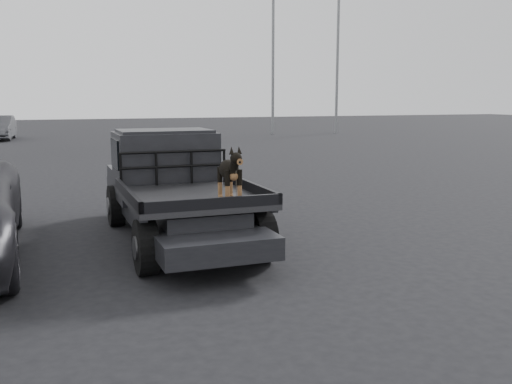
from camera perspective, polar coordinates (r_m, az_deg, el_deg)
name	(u,v)px	position (r m, az deg, el deg)	size (l,w,h in m)	color
ground	(220,277)	(7.70, -3.59, -8.44)	(120.00, 120.00, 0.00)	black
flatbed_ute	(178,213)	(9.58, -7.82, -2.11)	(2.00, 5.40, 0.92)	black
ute_cab	(165,154)	(10.37, -9.11, 3.76)	(1.72, 1.30, 0.88)	black
headache_rack	(174,168)	(9.66, -8.19, 2.39)	(1.80, 0.08, 0.55)	black
dog	(229,174)	(8.10, -2.67, 1.82)	(0.32, 0.60, 0.74)	black
floodlight_mid	(273,9)	(37.88, 1.74, 17.81)	(1.08, 0.28, 14.60)	slate
floodlight_far	(338,15)	(39.30, 8.25, 17.14)	(1.08, 0.28, 14.22)	slate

